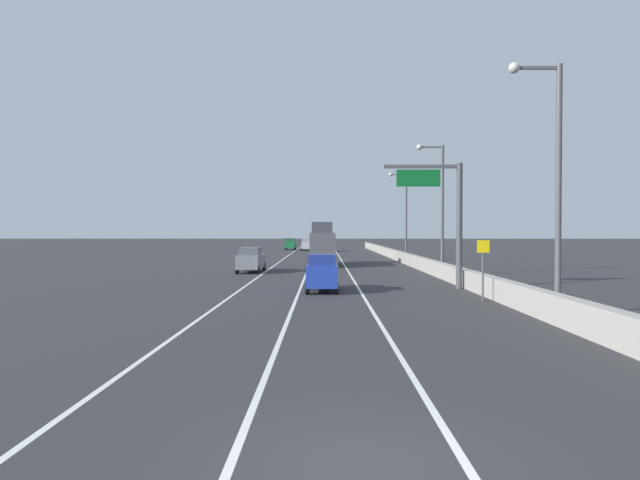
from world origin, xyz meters
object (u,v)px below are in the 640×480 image
at_px(speed_advisory_sign, 483,266).
at_px(lamp_post_right_near, 552,171).
at_px(car_black_4, 325,246).
at_px(car_gray_3, 251,260).
at_px(car_blue_2, 323,273).
at_px(car_silver_0, 307,245).
at_px(lamp_post_right_second, 439,200).
at_px(overhead_sign_gantry, 447,210).
at_px(box_truck, 322,245).
at_px(car_green_1, 290,244).
at_px(lamp_post_right_third, 404,210).

bearing_deg(speed_advisory_sign, lamp_post_right_near, -74.98).
bearing_deg(car_black_4, car_gray_3, -98.21).
relative_size(lamp_post_right_near, car_blue_2, 2.51).
bearing_deg(car_silver_0, lamp_post_right_second, -77.07).
distance_m(overhead_sign_gantry, box_truck, 22.86).
bearing_deg(lamp_post_right_second, car_green_1, 105.17).
height_order(car_silver_0, car_black_4, car_silver_0).
bearing_deg(car_silver_0, lamp_post_right_near, -80.52).
distance_m(lamp_post_right_third, car_gray_3, 23.40).
height_order(car_silver_0, car_gray_3, car_silver_0).
height_order(lamp_post_right_third, box_truck, lamp_post_right_third).
relative_size(lamp_post_right_second, car_blue_2, 2.51).
xyz_separation_m(lamp_post_right_second, lamp_post_right_third, (0.31, 20.11, 0.00)).
bearing_deg(lamp_post_right_near, speed_advisory_sign, 105.02).
xyz_separation_m(overhead_sign_gantry, lamp_post_right_third, (1.91, 29.65, 1.10)).
bearing_deg(lamp_post_right_near, car_black_4, 97.47).
bearing_deg(lamp_post_right_third, speed_advisory_sign, -92.37).
bearing_deg(lamp_post_right_near, overhead_sign_gantry, 99.32).
relative_size(car_silver_0, car_gray_3, 0.93).
bearing_deg(car_silver_0, car_blue_2, -87.44).
relative_size(car_silver_0, car_green_1, 1.01).
relative_size(lamp_post_right_third, car_gray_3, 2.10).
height_order(car_silver_0, car_green_1, same).
bearing_deg(car_blue_2, car_green_1, 95.11).
bearing_deg(car_black_4, car_silver_0, 125.96).
height_order(car_green_1, car_black_4, car_green_1).
distance_m(lamp_post_right_near, lamp_post_right_third, 40.23).
height_order(speed_advisory_sign, box_truck, box_truck).
bearing_deg(car_blue_2, speed_advisory_sign, -28.83).
height_order(car_blue_2, box_truck, box_truck).
relative_size(speed_advisory_sign, car_green_1, 0.67).
distance_m(lamp_post_right_near, car_blue_2, 13.80).
distance_m(speed_advisory_sign, lamp_post_right_near, 6.43).
distance_m(car_green_1, car_gray_3, 51.97).
xyz_separation_m(car_black_4, box_truck, (-0.42, -35.24, 1.01)).
bearing_deg(car_green_1, car_silver_0, -49.33).
distance_m(speed_advisory_sign, car_gray_3, 23.06).
distance_m(lamp_post_right_second, box_truck, 15.44).
distance_m(lamp_post_right_second, car_silver_0, 52.99).
height_order(speed_advisory_sign, car_green_1, speed_advisory_sign).
bearing_deg(lamp_post_right_second, overhead_sign_gantry, -99.48).
bearing_deg(overhead_sign_gantry, car_blue_2, -169.16).
distance_m(car_silver_0, car_black_4, 5.34).
xyz_separation_m(lamp_post_right_second, car_silver_0, (-11.81, 51.44, -4.78)).
distance_m(car_silver_0, car_green_1, 4.79).
bearing_deg(car_black_4, overhead_sign_gantry, -82.88).
distance_m(car_silver_0, box_truck, 39.66).
distance_m(lamp_post_right_near, car_silver_0, 72.70).
relative_size(car_gray_3, car_black_4, 1.14).
relative_size(car_gray_3, box_truck, 0.58).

